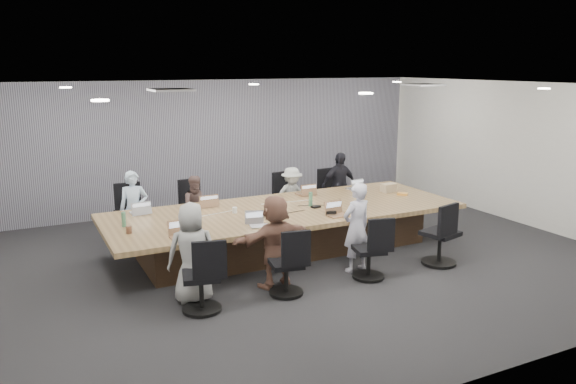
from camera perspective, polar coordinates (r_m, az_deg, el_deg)
name	(u,v)px	position (r m, az deg, el deg)	size (l,w,h in m)	color
floor	(299,259)	(9.28, 1.10, -6.83)	(10.00, 8.00, 0.00)	#262628
ceiling	(300,86)	(8.74, 1.18, 10.72)	(10.00, 8.00, 0.00)	white
wall_back	(216,144)	(12.54, -7.34, 4.84)	(10.00, 2.80, 0.00)	silver
wall_front	(490,248)	(5.77, 19.85, -5.33)	(10.00, 2.80, 0.00)	silver
wall_right	(524,154)	(12.03, 22.84, 3.60)	(8.00, 2.80, 0.00)	silver
curtain	(217,145)	(12.47, -7.22, 4.80)	(9.80, 0.04, 2.80)	gray
conference_table	(285,228)	(9.58, -0.27, -3.67)	(6.00, 2.20, 0.74)	#3C291A
chair_0	(131,218)	(10.46, -15.67, -2.55)	(0.59, 0.59, 0.87)	black
chair_1	(192,212)	(10.72, -9.74, -2.04)	(0.55, 0.55, 0.81)	black
chair_2	(284,202)	(11.40, -0.41, -1.07)	(0.52, 0.52, 0.77)	black
chair_3	(330,198)	(11.90, 4.30, -0.58)	(0.50, 0.50, 0.74)	black
chair_4	(201,282)	(7.37, -8.82, -9.00)	(0.54, 0.54, 0.80)	black
chair_5	(286,269)	(7.80, -0.19, -7.83)	(0.50, 0.50, 0.74)	black
chair_6	(369,254)	(8.46, 8.22, -6.30)	(0.50, 0.50, 0.74)	black
chair_7	(440,238)	(9.24, 15.19, -4.56)	(0.58, 0.58, 0.86)	black
person_0	(134,209)	(10.07, -15.38, -1.72)	(0.49, 0.32, 1.35)	silver
laptop_0	(141,212)	(9.52, -14.76, -2.03)	(0.32, 0.22, 0.02)	#B2B2B7
person_1	(197,207)	(10.35, -9.22, -1.54)	(0.57, 0.44, 1.16)	brown
laptop_1	(206,205)	(9.80, -8.29, -1.32)	(0.34, 0.23, 0.02)	#8C6647
person_2	(292,197)	(11.05, 0.38, -0.46)	(0.75, 0.43, 1.16)	#A9ADA9
laptop_2	(305,194)	(10.53, 1.73, -0.19)	(0.32, 0.22, 0.02)	#8C6647
person_3	(339,186)	(11.54, 5.21, 0.63)	(0.81, 0.34, 1.39)	black
laptop_3	(354,188)	(11.07, 6.70, 0.37)	(0.29, 0.20, 0.02)	#B2B2B7
person_4	(192,253)	(7.59, -9.70, -6.11)	(0.67, 0.43, 1.37)	gray
laptop_4	(181,237)	(8.07, -10.86, -4.50)	(0.29, 0.20, 0.02)	#8C6647
person_5	(275,241)	(8.00, -1.30, -5.00)	(1.25, 0.40, 1.35)	brown
laptop_5	(260,226)	(8.46, -2.88, -3.48)	(0.29, 0.20, 0.02)	#B2B2B7
person_6	(356,227)	(8.63, 6.97, -3.59)	(0.51, 0.33, 1.39)	silver
laptop_6	(338,216)	(9.06, 5.08, -2.40)	(0.32, 0.22, 0.02)	#8C6647
bottle_green_left	(124,219)	(8.77, -16.35, -2.69)	(0.06, 0.06, 0.23)	#467E5A
bottle_green_right	(311,199)	(9.64, 2.31, -0.74)	(0.07, 0.07, 0.24)	#467E5A
bottle_clear	(190,209)	(9.21, -9.91, -1.68)	(0.06, 0.06, 0.21)	silver
cup_white_far	(235,210)	(9.25, -5.43, -1.84)	(0.08, 0.08, 0.10)	white
cup_white_near	(361,194)	(10.44, 7.48, -0.19)	(0.08, 0.08, 0.10)	white
mug_brown	(129,230)	(8.43, -15.87, -3.72)	(0.09, 0.09, 0.10)	brown
mic_left	(284,217)	(8.92, -0.44, -2.55)	(0.16, 0.10, 0.03)	black
mic_right	(316,207)	(9.57, 2.84, -1.50)	(0.15, 0.10, 0.03)	black
stapler	(331,213)	(9.12, 4.39, -2.14)	(0.17, 0.04, 0.06)	black
canvas_bag	(389,188)	(10.91, 10.19, 0.44)	(0.29, 0.18, 0.16)	tan
snack_packet	(402,194)	(10.68, 11.55, -0.20)	(0.18, 0.12, 0.04)	orange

